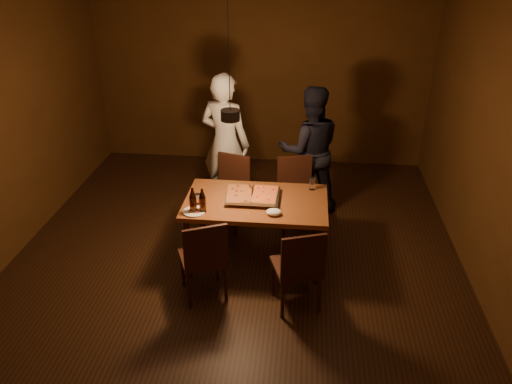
# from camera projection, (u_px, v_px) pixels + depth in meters

# --- Properties ---
(room_shell) EXTENTS (6.00, 6.00, 6.00)m
(room_shell) POSITION_uv_depth(u_px,v_px,m) (231.00, 150.00, 4.79)
(room_shell) COLOR #331D0E
(room_shell) RESTS_ON ground
(dining_table) EXTENTS (1.50, 0.90, 0.75)m
(dining_table) POSITION_uv_depth(u_px,v_px,m) (256.00, 207.00, 5.29)
(dining_table) COLOR brown
(dining_table) RESTS_ON floor
(chair_far_left) EXTENTS (0.53, 0.53, 0.49)m
(chair_far_left) POSITION_uv_depth(u_px,v_px,m) (231.00, 185.00, 6.05)
(chair_far_left) COLOR #38190F
(chair_far_left) RESTS_ON floor
(chair_far_right) EXTENTS (0.50, 0.50, 0.49)m
(chair_far_right) POSITION_uv_depth(u_px,v_px,m) (296.00, 187.00, 6.00)
(chair_far_right) COLOR #38190F
(chair_far_right) RESTS_ON floor
(chair_near_left) EXTENTS (0.55, 0.55, 0.49)m
(chair_near_left) POSITION_uv_depth(u_px,v_px,m) (204.00, 254.00, 4.75)
(chair_near_left) COLOR #38190F
(chair_near_left) RESTS_ON floor
(chair_near_right) EXTENTS (0.53, 0.53, 0.49)m
(chair_near_right) POSITION_uv_depth(u_px,v_px,m) (299.00, 263.00, 4.62)
(chair_near_right) COLOR #38190F
(chair_near_right) RESTS_ON floor
(pizza_tray) EXTENTS (0.56, 0.46, 0.05)m
(pizza_tray) POSITION_uv_depth(u_px,v_px,m) (253.00, 197.00, 5.27)
(pizza_tray) COLOR silver
(pizza_tray) RESTS_ON dining_table
(pizza_meat) EXTENTS (0.30, 0.44, 0.02)m
(pizza_meat) POSITION_uv_depth(u_px,v_px,m) (240.00, 194.00, 5.27)
(pizza_meat) COLOR maroon
(pizza_meat) RESTS_ON pizza_tray
(pizza_cheese) EXTENTS (0.27, 0.42, 0.02)m
(pizza_cheese) POSITION_uv_depth(u_px,v_px,m) (265.00, 194.00, 5.25)
(pizza_cheese) COLOR gold
(pizza_cheese) RESTS_ON pizza_tray
(spatula) EXTENTS (0.17, 0.26, 0.04)m
(spatula) POSITION_uv_depth(u_px,v_px,m) (254.00, 193.00, 5.27)
(spatula) COLOR silver
(spatula) RESTS_ON pizza_tray
(beer_bottle_a) EXTENTS (0.07, 0.07, 0.27)m
(beer_bottle_a) POSITION_uv_depth(u_px,v_px,m) (193.00, 201.00, 4.96)
(beer_bottle_a) COLOR black
(beer_bottle_a) RESTS_ON dining_table
(beer_bottle_b) EXTENTS (0.07, 0.07, 0.26)m
(beer_bottle_b) POSITION_uv_depth(u_px,v_px,m) (203.00, 201.00, 4.97)
(beer_bottle_b) COLOR black
(beer_bottle_b) RESTS_ON dining_table
(water_glass_left) EXTENTS (0.07, 0.07, 0.11)m
(water_glass_left) POSITION_uv_depth(u_px,v_px,m) (198.00, 199.00, 5.17)
(water_glass_left) COLOR silver
(water_glass_left) RESTS_ON dining_table
(water_glass_right) EXTENTS (0.07, 0.07, 0.14)m
(water_glass_right) POSITION_uv_depth(u_px,v_px,m) (312.00, 184.00, 5.45)
(water_glass_right) COLOR silver
(water_glass_right) RESTS_ON dining_table
(plate_slice) EXTENTS (0.23, 0.23, 0.03)m
(plate_slice) POSITION_uv_depth(u_px,v_px,m) (194.00, 211.00, 5.02)
(plate_slice) COLOR white
(plate_slice) RESTS_ON dining_table
(napkin) EXTENTS (0.16, 0.12, 0.06)m
(napkin) POSITION_uv_depth(u_px,v_px,m) (274.00, 212.00, 4.97)
(napkin) COLOR white
(napkin) RESTS_ON dining_table
(diner_white) EXTENTS (0.76, 0.62, 1.79)m
(diner_white) POSITION_uv_depth(u_px,v_px,m) (225.00, 143.00, 6.30)
(diner_white) COLOR white
(diner_white) RESTS_ON floor
(diner_dark) EXTENTS (0.90, 0.76, 1.65)m
(diner_dark) POSITION_uv_depth(u_px,v_px,m) (310.00, 150.00, 6.28)
(diner_dark) COLOR black
(diner_dark) RESTS_ON floor
(pendant_lamp) EXTENTS (0.18, 0.18, 1.10)m
(pendant_lamp) POSITION_uv_depth(u_px,v_px,m) (230.00, 114.00, 4.62)
(pendant_lamp) COLOR black
(pendant_lamp) RESTS_ON ceiling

